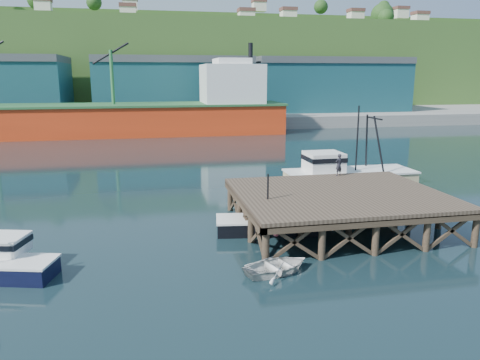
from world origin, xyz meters
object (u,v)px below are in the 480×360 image
object	(u,v)px
trawler	(347,175)
dinghy	(277,266)
boat_black	(266,220)
dockworker	(339,165)

from	to	relation	value
trawler	dinghy	size ratio (longest dim) A/B	3.09
boat_black	dinghy	size ratio (longest dim) A/B	1.86
boat_black	trawler	world-z (taller)	trawler
boat_black	dinghy	xyz separation A→B (m)	(-1.00, -5.91, -0.32)
trawler	dockworker	size ratio (longest dim) A/B	6.58
boat_black	dockworker	distance (m)	7.90
boat_black	trawler	distance (m)	11.48
trawler	boat_black	bearing A→B (deg)	-138.54
dinghy	dockworker	size ratio (longest dim) A/B	2.13
boat_black	dockworker	xyz separation A→B (m)	(6.25, 4.29, 2.23)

